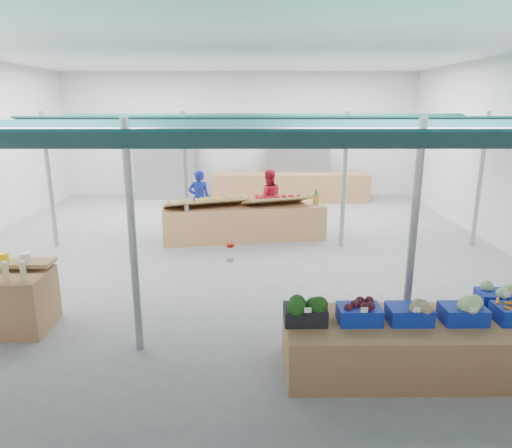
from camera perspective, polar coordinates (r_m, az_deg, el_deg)
The scene contains 22 objects.
floor at distance 9.97m, azimuth -3.18°, elevation -3.64°, with size 13.00×13.00×0.00m, color slate.
hall at distance 10.91m, azimuth -2.98°, elevation 12.12°, with size 13.00×13.00×13.00m.
pole_grid at distance 7.82m, azimuth 1.49°, elevation 4.94°, with size 10.00×4.60×3.00m.
awnings at distance 7.71m, azimuth 1.54°, elevation 12.05°, with size 9.50×7.08×0.30m.
back_shelving_left at distance 15.89m, azimuth -11.21°, elevation 6.73°, with size 2.00×0.50×2.00m, color #B23F33.
back_shelving_right at distance 15.67m, azimuth 5.28°, elevation 6.84°, with size 2.00×0.50×2.00m, color #B23F33.
veg_counter at distance 6.03m, azimuth 19.94°, elevation -14.13°, with size 3.28×1.09×0.64m, color #956741.
fruit_counter at distance 10.88m, azimuth -1.46°, elevation 0.20°, with size 3.81×0.91×0.82m, color #956741.
far_counter at distance 15.34m, azimuth 4.30°, elevation 4.66°, with size 5.15×1.03×0.93m, color #956741.
crate_stack at distance 6.98m, azimuth 28.04°, elevation -10.94°, with size 0.54×0.38×0.65m, color #0E269D.
vendor_left at distance 11.96m, azimuth -7.12°, elevation 3.16°, with size 0.56×0.36×1.52m, color navy.
vendor_right at distance 11.88m, azimuth 1.55°, elevation 3.18°, with size 0.74×0.58×1.52m, color #B4162C.
crate_broccoli at distance 5.49m, azimuth 6.18°, elevation -10.63°, with size 0.50×0.40×0.35m.
crate_beets at distance 5.61m, azimuth 12.78°, elevation -10.64°, with size 0.50×0.40×0.29m.
crate_celeriac at distance 5.77m, azimuth 18.62°, elevation -10.23°, with size 0.50×0.40×0.31m.
crate_cabbage at distance 6.00m, azimuth 24.49°, elevation -9.69°, with size 0.50×0.40×0.35m.
sparrow at distance 5.34m, azimuth 4.75°, elevation -10.32°, with size 0.12×0.09×0.11m.
pole_ribbon at distance 6.84m, azimuth -3.23°, elevation -2.84°, with size 0.12×0.12×0.28m.
apple_heap_yellow at distance 10.58m, azimuth -6.28°, elevation 2.88°, with size 2.02×1.26×0.27m.
apple_heap_red at distance 10.80m, azimuth 2.65°, elevation 3.19°, with size 1.64×1.13×0.27m.
pineapple at distance 11.03m, azimuth 7.50°, elevation 3.40°, with size 0.14×0.14×0.39m.
crate_extra at distance 6.62m, azimuth 28.07°, elevation -7.94°, with size 0.53×0.42×0.32m.
Camera 1 is at (0.53, -9.45, 3.14)m, focal length 32.00 mm.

